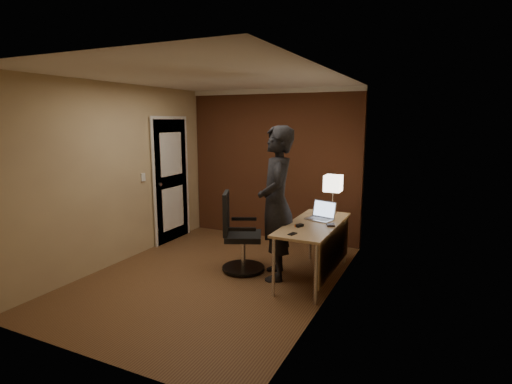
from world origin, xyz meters
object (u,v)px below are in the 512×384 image
desk_lamp (333,184)px  office_chair (238,237)px  mouse (299,225)px  phone (292,234)px  wallet (331,225)px  laptop (322,214)px  person (276,203)px  desk (319,234)px

desk_lamp → office_chair: bearing=-144.5°
mouse → office_chair: bearing=-161.8°
office_chair → phone: bearing=-24.2°
wallet → office_chair: bearing=-173.7°
laptop → mouse: 0.50m
mouse → person: 0.42m
mouse → office_chair: size_ratio=0.10×
laptop → wallet: bearing=-55.2°
laptop → phone: size_ratio=3.37×
desk_lamp → office_chair: size_ratio=0.51×
desk_lamp → phone: size_ratio=4.65×
desk → wallet: 0.21m
desk → mouse: mouse is taller
desk → person: person is taller
wallet → mouse: bearing=-148.3°
desk_lamp → wallet: (0.14, -0.62, -0.41)m
desk → laptop: laptop is taller
mouse → phone: (0.04, -0.34, -0.01)m
desk → office_chair: 1.08m
phone → office_chair: size_ratio=0.11×
desk → person: 0.65m
desk_lamp → wallet: 0.76m
mouse → wallet: (0.33, 0.20, -0.01)m
phone → office_chair: 1.04m
wallet → office_chair: (-1.20, -0.13, -0.28)m
office_chair → desk: bearing=8.9°
person → laptop: bearing=104.2°
wallet → desk: bearing=167.5°
laptop → person: bearing=-141.4°
desk_lamp → laptop: 0.50m
phone → wallet: (0.29, 0.54, 0.01)m
laptop → person: (-0.48, -0.38, 0.17)m
laptop → desk_lamp: bearing=82.1°
desk_lamp → phone: desk_lamp is taller
desk_lamp → mouse: (-0.19, -0.83, -0.40)m
desk_lamp → laptop: desk_lamp is taller
mouse → person: bearing=-173.2°
phone → laptop: bearing=95.7°
desk → office_chair: (-1.05, -0.17, -0.14)m
desk_lamp → laptop: bearing=-97.9°
desk_lamp → wallet: desk_lamp is taller
phone → person: 0.62m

